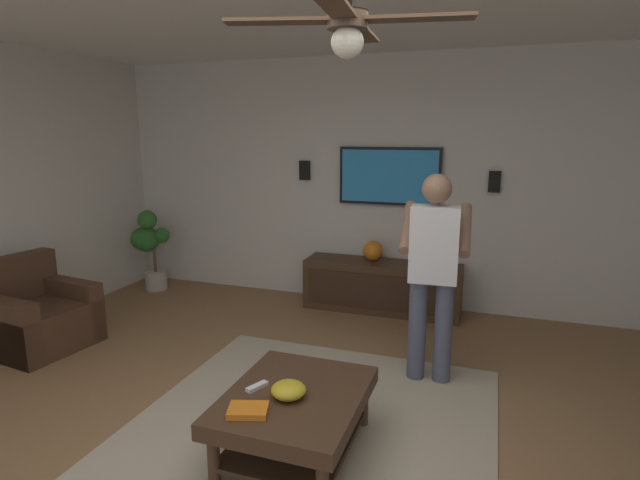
{
  "coord_description": "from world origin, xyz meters",
  "views": [
    {
      "loc": [
        -2.29,
        -1.09,
        1.93
      ],
      "look_at": [
        1.07,
        0.08,
        1.18
      ],
      "focal_mm": 28.32,
      "sensor_mm": 36.0,
      "label": 1
    }
  ],
  "objects_px": {
    "person_standing": "(433,266)",
    "ceiling_fan": "(348,27)",
    "armchair": "(36,317)",
    "bowl": "(288,390)",
    "media_console": "(382,286)",
    "coffee_table": "(295,408)",
    "wall_speaker_left": "(495,182)",
    "remote_white": "(257,387)",
    "book": "(248,410)",
    "potted_plant_tall": "(149,243)",
    "tv": "(389,176)",
    "wall_speaker_right": "(305,170)",
    "vase_round": "(373,251)"
  },
  "relations": [
    {
      "from": "vase_round",
      "to": "potted_plant_tall",
      "type": "bearing_deg",
      "value": 94.69
    },
    {
      "from": "media_console",
      "to": "ceiling_fan",
      "type": "distance_m",
      "value": 3.52
    },
    {
      "from": "bowl",
      "to": "wall_speaker_left",
      "type": "height_order",
      "value": "wall_speaker_left"
    },
    {
      "from": "potted_plant_tall",
      "to": "book",
      "type": "relative_size",
      "value": 4.57
    },
    {
      "from": "tv",
      "to": "remote_white",
      "type": "relative_size",
      "value": 7.46
    },
    {
      "from": "potted_plant_tall",
      "to": "bowl",
      "type": "distance_m",
      "value": 3.91
    },
    {
      "from": "person_standing",
      "to": "ceiling_fan",
      "type": "distance_m",
      "value": 2.02
    },
    {
      "from": "media_console",
      "to": "wall_speaker_left",
      "type": "distance_m",
      "value": 1.62
    },
    {
      "from": "armchair",
      "to": "coffee_table",
      "type": "height_order",
      "value": "armchair"
    },
    {
      "from": "vase_round",
      "to": "wall_speaker_left",
      "type": "height_order",
      "value": "wall_speaker_left"
    },
    {
      "from": "media_console",
      "to": "bowl",
      "type": "bearing_deg",
      "value": 0.74
    },
    {
      "from": "media_console",
      "to": "remote_white",
      "type": "xyz_separation_m",
      "value": [
        -2.7,
        0.19,
        0.14
      ]
    },
    {
      "from": "person_standing",
      "to": "wall_speaker_right",
      "type": "xyz_separation_m",
      "value": [
        1.69,
        1.7,
        0.57
      ]
    },
    {
      "from": "person_standing",
      "to": "remote_white",
      "type": "relative_size",
      "value": 10.93
    },
    {
      "from": "media_console",
      "to": "vase_round",
      "type": "distance_m",
      "value": 0.41
    },
    {
      "from": "coffee_table",
      "to": "vase_round",
      "type": "height_order",
      "value": "vase_round"
    },
    {
      "from": "potted_plant_tall",
      "to": "book",
      "type": "distance_m",
      "value": 3.97
    },
    {
      "from": "tv",
      "to": "remote_white",
      "type": "bearing_deg",
      "value": -3.65
    },
    {
      "from": "potted_plant_tall",
      "to": "book",
      "type": "xyz_separation_m",
      "value": [
        -2.8,
        -2.8,
        -0.17
      ]
    },
    {
      "from": "wall_speaker_right",
      "to": "media_console",
      "type": "bearing_deg",
      "value": -104.28
    },
    {
      "from": "armchair",
      "to": "bowl",
      "type": "relative_size",
      "value": 4.3
    },
    {
      "from": "bowl",
      "to": "book",
      "type": "distance_m",
      "value": 0.28
    },
    {
      "from": "armchair",
      "to": "bowl",
      "type": "xyz_separation_m",
      "value": [
        -0.75,
        -2.83,
        0.17
      ]
    },
    {
      "from": "wall_speaker_right",
      "to": "remote_white",
      "type": "bearing_deg",
      "value": -164.7
    },
    {
      "from": "book",
      "to": "vase_round",
      "type": "bearing_deg",
      "value": 72.32
    },
    {
      "from": "media_console",
      "to": "ceiling_fan",
      "type": "xyz_separation_m",
      "value": [
        -2.76,
        -0.38,
        2.16
      ]
    },
    {
      "from": "bowl",
      "to": "media_console",
      "type": "bearing_deg",
      "value": 0.74
    },
    {
      "from": "wall_speaker_left",
      "to": "ceiling_fan",
      "type": "bearing_deg",
      "value": 166.66
    },
    {
      "from": "remote_white",
      "to": "armchair",
      "type": "bearing_deg",
      "value": -81.37
    },
    {
      "from": "person_standing",
      "to": "wall_speaker_left",
      "type": "distance_m",
      "value": 1.81
    },
    {
      "from": "tv",
      "to": "wall_speaker_right",
      "type": "bearing_deg",
      "value": -90.75
    },
    {
      "from": "potted_plant_tall",
      "to": "remote_white",
      "type": "distance_m",
      "value": 3.72
    },
    {
      "from": "remote_white",
      "to": "book",
      "type": "height_order",
      "value": "book"
    },
    {
      "from": "coffee_table",
      "to": "potted_plant_tall",
      "type": "bearing_deg",
      "value": 49.87
    },
    {
      "from": "remote_white",
      "to": "wall_speaker_right",
      "type": "bearing_deg",
      "value": -140.62
    },
    {
      "from": "ceiling_fan",
      "to": "tv",
      "type": "bearing_deg",
      "value": 7.25
    },
    {
      "from": "coffee_table",
      "to": "book",
      "type": "bearing_deg",
      "value": 151.59
    },
    {
      "from": "wall_speaker_left",
      "to": "bowl",
      "type": "bearing_deg",
      "value": 160.49
    },
    {
      "from": "tv",
      "to": "wall_speaker_right",
      "type": "height_order",
      "value": "tv"
    },
    {
      "from": "potted_plant_tall",
      "to": "tv",
      "type": "bearing_deg",
      "value": -81.88
    },
    {
      "from": "bowl",
      "to": "potted_plant_tall",
      "type": "bearing_deg",
      "value": 49.03
    },
    {
      "from": "person_standing",
      "to": "vase_round",
      "type": "relative_size",
      "value": 7.45
    },
    {
      "from": "bowl",
      "to": "ceiling_fan",
      "type": "relative_size",
      "value": 0.17
    },
    {
      "from": "coffee_table",
      "to": "ceiling_fan",
      "type": "distance_m",
      "value": 2.17
    },
    {
      "from": "tv",
      "to": "bowl",
      "type": "relative_size",
      "value": 5.34
    },
    {
      "from": "coffee_table",
      "to": "potted_plant_tall",
      "type": "distance_m",
      "value": 3.89
    },
    {
      "from": "coffee_table",
      "to": "media_console",
      "type": "distance_m",
      "value": 2.68
    },
    {
      "from": "media_console",
      "to": "book",
      "type": "bearing_deg",
      "value": -2.13
    },
    {
      "from": "person_standing",
      "to": "bowl",
      "type": "height_order",
      "value": "person_standing"
    },
    {
      "from": "coffee_table",
      "to": "bowl",
      "type": "relative_size",
      "value": 4.77
    }
  ]
}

